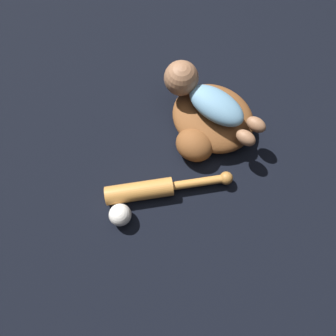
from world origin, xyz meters
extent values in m
plane|color=black|center=(0.00, 0.00, 0.00)|extent=(6.00, 6.00, 0.00)
ellipsoid|color=brown|center=(-0.04, -0.04, 0.05)|extent=(0.37, 0.35, 0.10)
ellipsoid|color=brown|center=(0.01, 0.07, 0.05)|extent=(0.17, 0.16, 0.10)
ellipsoid|color=#6693B2|center=(-0.04, -0.04, 0.13)|extent=(0.23, 0.19, 0.07)
sphere|color=#936647|center=(0.09, -0.11, 0.15)|extent=(0.11, 0.11, 0.11)
ellipsoid|color=#936647|center=(-0.15, 0.05, 0.12)|extent=(0.08, 0.07, 0.05)
ellipsoid|color=#936647|center=(-0.18, -0.01, 0.12)|extent=(0.08, 0.07, 0.05)
cylinder|color=#C6843D|center=(0.16, 0.26, 0.03)|extent=(0.23, 0.13, 0.06)
cylinder|color=#C6843D|center=(-0.03, 0.19, 0.03)|extent=(0.18, 0.09, 0.03)
sphere|color=#A97034|center=(-0.11, 0.16, 0.03)|extent=(0.04, 0.04, 0.04)
sphere|color=white|center=(0.20, 0.35, 0.04)|extent=(0.07, 0.07, 0.07)
camera|label=1|loc=(0.02, 0.52, 1.06)|focal=35.00mm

